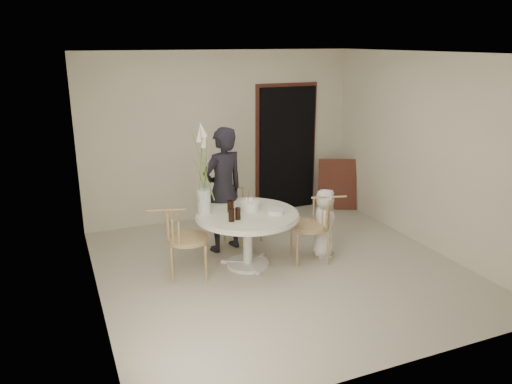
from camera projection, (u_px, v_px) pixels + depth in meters
name	position (u px, v px, depth m)	size (l,w,h in m)	color
ground	(280.00, 268.00, 6.49)	(4.50, 4.50, 0.00)	#BBB1A0
room_shell	(282.00, 146.00, 6.01)	(4.50, 4.50, 4.50)	white
doorway	(287.00, 149.00, 8.54)	(1.00, 0.10, 2.10)	black
door_trim	(286.00, 145.00, 8.55)	(1.12, 0.03, 2.22)	brown
table	(248.00, 221.00, 6.40)	(1.33, 1.33, 0.73)	silver
picture_frame	(337.00, 184.00, 8.67)	(0.66, 0.04, 0.88)	brown
chair_far	(237.00, 204.00, 7.29)	(0.57, 0.59, 0.83)	tan
chair_right	(319.00, 219.00, 6.60)	(0.61, 0.58, 0.89)	tan
chair_left	(177.00, 232.00, 6.14)	(0.60, 0.57, 0.89)	tan
girl	(223.00, 190.00, 6.84)	(0.64, 0.42, 1.75)	black
boy	(324.00, 223.00, 6.72)	(0.47, 0.30, 0.95)	silver
birthday_cake	(250.00, 206.00, 6.45)	(0.24, 0.24, 0.17)	white
cola_tumbler_a	(231.00, 215.00, 6.04)	(0.08, 0.08, 0.16)	black
cola_tumbler_b	(238.00, 214.00, 6.11)	(0.07, 0.07, 0.15)	black
cola_tumbler_c	(231.00, 207.00, 6.36)	(0.07, 0.07, 0.15)	black
cola_tumbler_d	(230.00, 206.00, 6.38)	(0.07, 0.07, 0.15)	black
plate_stack	(276.00, 211.00, 6.33)	(0.22, 0.22, 0.05)	white
flower_vase	(203.00, 182.00, 6.22)	(0.17, 0.17, 1.19)	#B8C1BC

